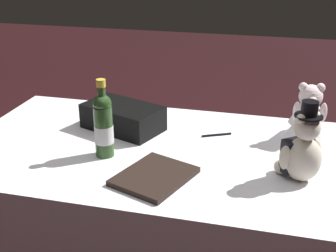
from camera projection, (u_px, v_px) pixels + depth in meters
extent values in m
cube|color=white|center=(168.00, 230.00, 1.91)|extent=(1.66, 0.89, 0.77)
ellipsoid|color=beige|center=(303.00, 159.00, 1.51)|extent=(0.12, 0.11, 0.16)
cube|color=black|center=(296.00, 155.00, 1.54)|extent=(0.11, 0.10, 0.12)
sphere|color=beige|center=(307.00, 127.00, 1.46)|extent=(0.09, 0.09, 0.09)
sphere|color=beige|center=(299.00, 125.00, 1.50)|extent=(0.04, 0.04, 0.04)
sphere|color=beige|center=(316.00, 116.00, 1.46)|extent=(0.03, 0.03, 0.03)
sphere|color=beige|center=(301.00, 119.00, 1.44)|extent=(0.03, 0.03, 0.03)
ellipsoid|color=beige|center=(315.00, 150.00, 1.54)|extent=(0.04, 0.04, 0.09)
ellipsoid|color=beige|center=(285.00, 158.00, 1.49)|extent=(0.04, 0.04, 0.09)
sphere|color=beige|center=(297.00, 163.00, 1.60)|extent=(0.05, 0.05, 0.05)
sphere|color=beige|center=(281.00, 167.00, 1.57)|extent=(0.05, 0.05, 0.05)
cylinder|color=black|center=(309.00, 116.00, 1.45)|extent=(0.09, 0.09, 0.01)
cylinder|color=black|center=(310.00, 108.00, 1.44)|extent=(0.05, 0.05, 0.05)
cone|color=white|center=(307.00, 123.00, 1.81)|extent=(0.19, 0.19, 0.15)
ellipsoid|color=white|center=(309.00, 109.00, 1.79)|extent=(0.08, 0.07, 0.07)
sphere|color=silver|center=(311.00, 96.00, 1.77)|extent=(0.09, 0.09, 0.09)
sphere|color=silver|center=(312.00, 101.00, 1.73)|extent=(0.04, 0.04, 0.04)
sphere|color=silver|center=(303.00, 87.00, 1.76)|extent=(0.04, 0.04, 0.04)
sphere|color=silver|center=(321.00, 88.00, 1.75)|extent=(0.04, 0.04, 0.04)
ellipsoid|color=silver|center=(297.00, 111.00, 1.78)|extent=(0.03, 0.03, 0.08)
ellipsoid|color=silver|center=(323.00, 113.00, 1.76)|extent=(0.03, 0.03, 0.08)
cone|color=white|center=(307.00, 107.00, 1.84)|extent=(0.15, 0.16, 0.15)
cylinder|color=#27451E|center=(104.00, 131.00, 1.67)|extent=(0.07, 0.07, 0.20)
sphere|color=#27451E|center=(102.00, 104.00, 1.63)|extent=(0.07, 0.07, 0.07)
cylinder|color=#27451E|center=(101.00, 91.00, 1.61)|extent=(0.03, 0.03, 0.08)
cylinder|color=gold|center=(101.00, 83.00, 1.60)|extent=(0.03, 0.03, 0.03)
cylinder|color=silver|center=(104.00, 134.00, 1.68)|extent=(0.07, 0.07, 0.07)
cylinder|color=black|center=(216.00, 135.00, 1.87)|extent=(0.12, 0.07, 0.01)
cone|color=silver|center=(202.00, 136.00, 1.86)|extent=(0.02, 0.01, 0.01)
cube|color=black|center=(123.00, 117.00, 1.92)|extent=(0.38, 0.30, 0.11)
cube|color=#B7B7BF|center=(123.00, 109.00, 2.01)|extent=(0.04, 0.02, 0.03)
cube|color=black|center=(154.00, 176.00, 1.54)|extent=(0.29, 0.32, 0.02)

